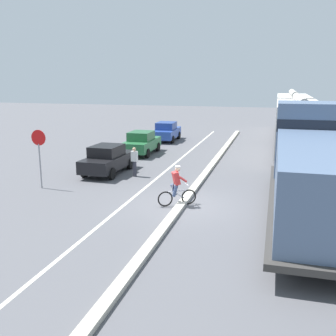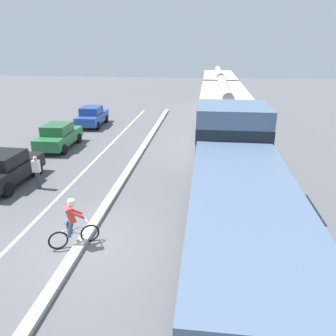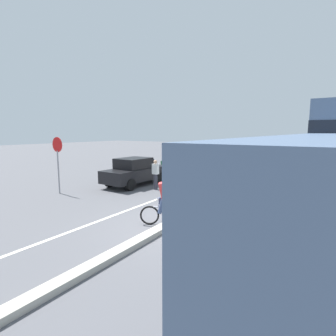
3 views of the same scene
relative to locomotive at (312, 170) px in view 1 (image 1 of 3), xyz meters
The scene contains 12 objects.
ground_plane 5.41m from the locomotive, behind, with size 120.00×120.00×0.00m, color #56565B.
median_curb 7.86m from the locomotive, 131.59° to the left, with size 0.36×36.00×0.16m, color #B2AD9E.
lane_stripe 9.61m from the locomotive, 142.55° to the left, with size 0.14×36.00×0.01m, color silver.
locomotive is the anchor object (origin of this frame).
hopper_car_lead 12.16m from the locomotive, 90.00° to the left, with size 2.90×10.60×4.18m.
hopper_car_middle 23.76m from the locomotive, 90.00° to the left, with size 2.90×10.60×4.18m.
parked_car_black 11.37m from the locomotive, 158.12° to the left, with size 1.92×4.24×1.62m.
parked_car_green 14.76m from the locomotive, 135.89° to the left, with size 1.89×4.23×1.62m.
parked_car_blue 19.65m from the locomotive, 122.34° to the left, with size 1.95×4.26×1.62m.
cyclist 5.43m from the locomotive, behind, with size 1.49×0.95×1.71m.
stop_sign 12.41m from the locomotive, behind, with size 0.76×0.08×2.88m.
pedestrian_by_cars 9.67m from the locomotive, 156.04° to the left, with size 0.34×0.22×1.62m.
Camera 1 is at (3.63, -15.61, 5.28)m, focal length 42.00 mm.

